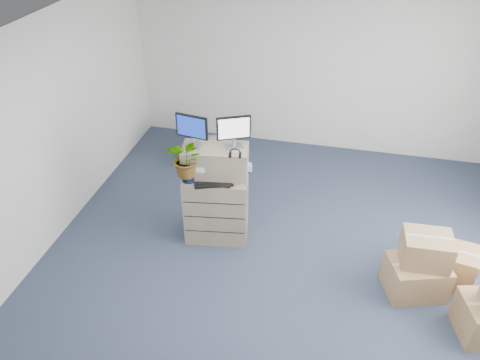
% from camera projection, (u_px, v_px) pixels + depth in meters
% --- Properties ---
extents(ground, '(7.00, 7.00, 0.00)m').
position_uv_depth(ground, '(275.00, 285.00, 5.60)').
color(ground, '#262E45').
rests_on(ground, ground).
extents(wall_back, '(6.00, 0.02, 2.80)m').
position_uv_depth(wall_back, '(314.00, 69.00, 7.64)').
color(wall_back, silver).
rests_on(wall_back, ground).
extents(filing_cabinet_lower, '(0.87, 0.60, 0.94)m').
position_uv_depth(filing_cabinet_lower, '(217.00, 207.00, 6.11)').
color(filing_cabinet_lower, gray).
rests_on(filing_cabinet_lower, ground).
extents(filing_cabinet_upper, '(0.85, 0.52, 0.40)m').
position_uv_depth(filing_cabinet_upper, '(215.00, 162.00, 5.77)').
color(filing_cabinet_upper, gray).
rests_on(filing_cabinet_upper, filing_cabinet_lower).
extents(monitor_left, '(0.41, 0.19, 0.41)m').
position_uv_depth(monitor_left, '(192.00, 129.00, 5.57)').
color(monitor_left, '#99999E').
rests_on(monitor_left, filing_cabinet_upper).
extents(monitor_right, '(0.39, 0.23, 0.41)m').
position_uv_depth(monitor_right, '(234.00, 130.00, 5.54)').
color(monitor_right, '#99999E').
rests_on(monitor_right, filing_cabinet_upper).
extents(headphones, '(0.14, 0.04, 0.14)m').
position_uv_depth(headphones, '(235.00, 154.00, 5.46)').
color(headphones, black).
rests_on(headphones, filing_cabinet_upper).
extents(keyboard, '(0.52, 0.35, 0.02)m').
position_uv_depth(keyboard, '(214.00, 183.00, 5.72)').
color(keyboard, black).
rests_on(keyboard, filing_cabinet_lower).
extents(mouse, '(0.08, 0.06, 0.03)m').
position_uv_depth(mouse, '(242.00, 184.00, 5.70)').
color(mouse, silver).
rests_on(mouse, filing_cabinet_lower).
extents(water_bottle, '(0.06, 0.06, 0.21)m').
position_uv_depth(water_bottle, '(218.00, 169.00, 5.80)').
color(water_bottle, gray).
rests_on(water_bottle, filing_cabinet_lower).
extents(phone_dock, '(0.06, 0.05, 0.12)m').
position_uv_depth(phone_dock, '(211.00, 172.00, 5.87)').
color(phone_dock, silver).
rests_on(phone_dock, filing_cabinet_lower).
extents(external_drive, '(0.20, 0.18, 0.05)m').
position_uv_depth(external_drive, '(242.00, 171.00, 5.92)').
color(external_drive, black).
rests_on(external_drive, filing_cabinet_lower).
extents(tissue_box, '(0.23, 0.16, 0.08)m').
position_uv_depth(tissue_box, '(244.00, 167.00, 5.87)').
color(tissue_box, '#459BEA').
rests_on(tissue_box, external_drive).
extents(potted_plant, '(0.58, 0.62, 0.48)m').
position_uv_depth(potted_plant, '(188.00, 163.00, 5.61)').
color(potted_plant, '#8CA786').
rests_on(potted_plant, filing_cabinet_lower).
extents(office_chair, '(0.82, 0.79, 0.69)m').
position_uv_depth(office_chair, '(213.00, 143.00, 7.74)').
color(office_chair, slate).
rests_on(office_chair, ground).
extents(cardboard_boxes, '(1.46, 1.33, 0.81)m').
position_uv_depth(cardboard_boxes, '(450.00, 281.00, 5.23)').
color(cardboard_boxes, olive).
rests_on(cardboard_boxes, ground).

